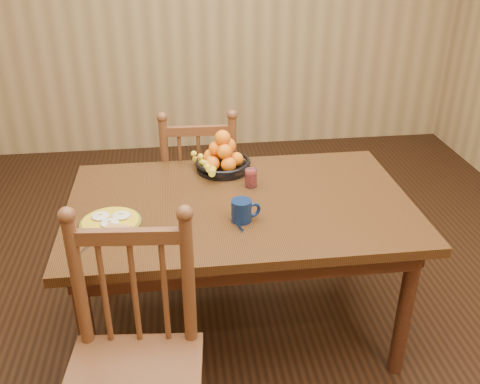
{
  "coord_description": "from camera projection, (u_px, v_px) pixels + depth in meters",
  "views": [
    {
      "loc": [
        -0.28,
        -2.18,
        1.95
      ],
      "look_at": [
        0.0,
        0.0,
        0.8
      ],
      "focal_mm": 40.0,
      "sensor_mm": 36.0,
      "label": 1
    }
  ],
  "objects": [
    {
      "name": "juice_glass",
      "position": [
        251.0,
        178.0,
        2.62
      ],
      "size": [
        0.06,
        0.06,
        0.09
      ],
      "color": "silver",
      "rests_on": "dining_table"
    },
    {
      "name": "spoon",
      "position": [
        87.0,
        240.0,
        2.2
      ],
      "size": [
        0.06,
        0.15,
        0.01
      ],
      "rotation": [
        0.0,
        0.0,
        -0.42
      ],
      "color": "silver",
      "rests_on": "dining_table"
    },
    {
      "name": "chair_near",
      "position": [
        134.0,
        370.0,
        1.89
      ],
      "size": [
        0.52,
        0.5,
        1.06
      ],
      "rotation": [
        0.0,
        0.0,
        -0.09
      ],
      "color": "#522A18",
      "rests_on": "ground"
    },
    {
      "name": "chair_far",
      "position": [
        200.0,
        189.0,
        3.19
      ],
      "size": [
        0.46,
        0.44,
        1.0
      ],
      "rotation": [
        0.0,
        0.0,
        3.11
      ],
      "color": "#522A18",
      "rests_on": "ground"
    },
    {
      "name": "fruit_bowl",
      "position": [
        222.0,
        159.0,
        2.78
      ],
      "size": [
        0.32,
        0.32,
        0.22
      ],
      "color": "black",
      "rests_on": "dining_table"
    },
    {
      "name": "dining_table",
      "position": [
        240.0,
        217.0,
        2.54
      ],
      "size": [
        1.6,
        1.0,
        0.75
      ],
      "color": "black",
      "rests_on": "ground"
    },
    {
      "name": "room",
      "position": [
        240.0,
        75.0,
        2.22
      ],
      "size": [
        4.52,
        5.02,
        2.72
      ],
      "color": "black",
      "rests_on": "ground"
    },
    {
      "name": "coffee_mug",
      "position": [
        242.0,
        210.0,
        2.32
      ],
      "size": [
        0.13,
        0.09,
        0.1
      ],
      "color": "#0A193B",
      "rests_on": "dining_table"
    },
    {
      "name": "breakfast_plate",
      "position": [
        111.0,
        222.0,
        2.31
      ],
      "size": [
        0.26,
        0.3,
        0.04
      ],
      "color": "#59601E",
      "rests_on": "dining_table"
    },
    {
      "name": "fork",
      "position": [
        237.0,
        221.0,
        2.34
      ],
      "size": [
        0.06,
        0.18,
        0.0
      ],
      "rotation": [
        0.0,
        0.0,
        0.28
      ],
      "color": "silver",
      "rests_on": "dining_table"
    }
  ]
}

